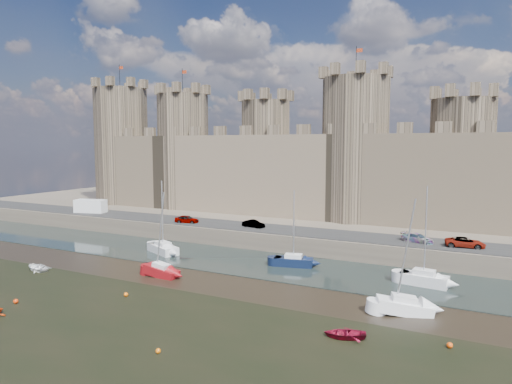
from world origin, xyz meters
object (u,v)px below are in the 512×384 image
car_0 (187,219)px  sailboat_0 (163,248)px  car_3 (465,243)px  sailboat_5 (404,306)px  car_1 (253,224)px  sailboat_4 (161,270)px  van (91,206)px  car_2 (417,238)px  sailboat_1 (293,261)px  sailboat_2 (424,278)px

car_0 → sailboat_0: sailboat_0 is taller
car_3 → sailboat_5: bearing=160.9°
car_1 → car_0: bearing=106.0°
car_3 → sailboat_0: 38.65m
car_3 → sailboat_0: (-37.10, -10.56, -2.35)m
sailboat_4 → sailboat_5: size_ratio=0.93×
car_1 → car_3: (28.74, -0.22, 0.05)m
van → sailboat_5: sailboat_5 is taller
car_2 → van: size_ratio=0.73×
van → sailboat_4: size_ratio=0.58×
sailboat_4 → sailboat_5: (26.36, 0.55, 0.02)m
sailboat_1 → car_3: bearing=11.9°
sailboat_4 → car_2: bearing=39.5°
sailboat_4 → car_3: bearing=33.6°
sailboat_1 → van: bearing=155.4°
van → sailboat_0: bearing=-37.4°
sailboat_0 → van: bearing=-178.8°
car_2 → sailboat_4: sailboat_4 is taller
van → sailboat_1: sailboat_1 is taller
van → car_0: bearing=-17.0°
sailboat_2 → car_3: bearing=76.6°
sailboat_0 → sailboat_1: size_ratio=1.06×
sailboat_1 → sailboat_4: (-11.76, -10.64, -0.04)m
sailboat_1 → sailboat_2: (15.15, -0.82, 0.08)m
car_1 → car_2: car_2 is taller
sailboat_5 → van: bearing=141.1°
car_0 → sailboat_2: 37.48m
car_2 → van: bearing=109.0°
car_1 → sailboat_1: 13.68m
car_2 → sailboat_1: sailboat_1 is taller
sailboat_1 → sailboat_4: 15.86m
car_1 → car_3: 28.74m
car_3 → car_1: bearing=82.6°
sailboat_2 → sailboat_5: bearing=-86.6°
car_3 → sailboat_0: bearing=98.9°
car_2 → sailboat_5: (1.45, -19.16, -2.34)m
car_3 → van: van is taller
sailboat_4 → car_0: bearing=118.6°
car_2 → car_3: size_ratio=0.89×
car_3 → sailboat_4: bearing=115.5°
car_3 → sailboat_4: size_ratio=0.47×
van → sailboat_2: sailboat_2 is taller
van → sailboat_2: size_ratio=0.53×
car_3 → sailboat_2: 10.41m
car_0 → car_1: 11.25m
car_3 → sailboat_4: sailboat_4 is taller
car_0 → car_1: car_0 is taller
sailboat_1 → sailboat_4: bearing=-151.0°
car_2 → sailboat_0: size_ratio=0.41×
sailboat_1 → sailboat_2: 15.17m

